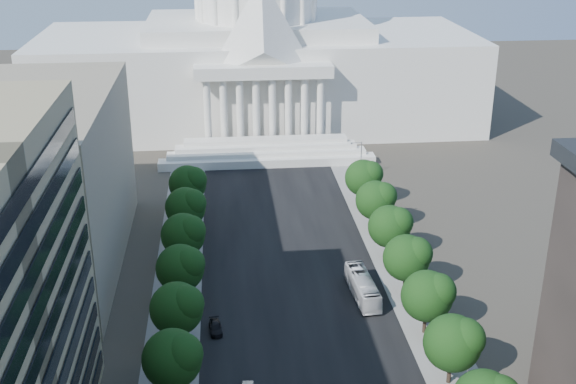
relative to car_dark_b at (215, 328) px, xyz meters
name	(u,v)px	position (x,y,z in m)	size (l,w,h in m)	color
road_asphalt	(291,279)	(12.74, 14.86, -0.64)	(30.00, 260.00, 0.01)	black
sidewalk_left	(178,284)	(-6.26, 14.86, -0.64)	(8.00, 260.00, 0.02)	gray
sidewalk_right	(401,274)	(31.74, 14.86, -0.64)	(8.00, 260.00, 0.02)	gray
capitol	(257,51)	(12.74, 109.75, 19.37)	(120.00, 56.00, 73.00)	white
office_block_left_far	(1,185)	(-35.26, 24.86, 14.36)	(38.00, 52.00, 30.00)	gray
tree_l_e	(175,358)	(-4.92, -15.34, 5.81)	(7.79, 7.60, 9.97)	#33261C
tree_l_f	(179,307)	(-4.92, -3.34, 5.81)	(7.79, 7.60, 9.97)	#33261C
tree_l_g	(182,267)	(-4.92, 8.66, 5.81)	(7.79, 7.60, 9.97)	#33261C
tree_l_h	(185,234)	(-4.92, 20.66, 5.81)	(7.79, 7.60, 9.97)	#33261C
tree_l_i	(187,206)	(-4.92, 32.66, 5.81)	(7.79, 7.60, 9.97)	#33261C
tree_l_j	(189,183)	(-4.92, 44.66, 5.81)	(7.79, 7.60, 9.97)	#33261C
tree_r_e	(455,342)	(31.08, -15.34, 5.81)	(7.79, 7.60, 9.97)	#33261C
tree_r_f	(430,295)	(31.08, -3.34, 5.81)	(7.79, 7.60, 9.97)	#33261C
tree_r_g	(409,257)	(31.08, 8.66, 5.81)	(7.79, 7.60, 9.97)	#33261C
tree_r_h	(392,225)	(31.08, 20.66, 5.81)	(7.79, 7.60, 9.97)	#33261C
tree_r_i	(377,199)	(31.08, 32.66, 5.81)	(7.79, 7.60, 9.97)	#33261C
tree_r_j	(365,177)	(31.08, 44.66, 5.81)	(7.79, 7.60, 9.97)	#33261C
streetlight_c	(466,344)	(32.64, -15.14, 5.18)	(2.61, 0.44, 9.00)	gray
streetlight_d	(416,256)	(32.64, 9.86, 5.18)	(2.61, 0.44, 9.00)	gray
streetlight_e	(383,197)	(32.64, 34.86, 5.18)	(2.61, 0.44, 9.00)	gray
streetlight_f	(359,155)	(32.64, 59.86, 5.18)	(2.61, 0.44, 9.00)	gray
car_dark_b	(215,328)	(0.00, 0.00, 0.00)	(1.80, 4.42, 1.28)	black
city_bus	(362,287)	(23.59, 7.91, 1.15)	(3.02, 12.89, 3.59)	silver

